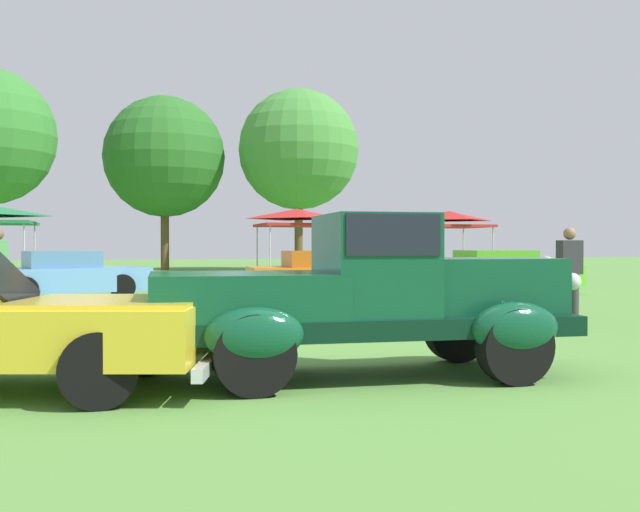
{
  "coord_description": "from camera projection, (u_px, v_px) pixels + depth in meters",
  "views": [
    {
      "loc": [
        -2.51,
        -7.38,
        1.39
      ],
      "look_at": [
        -0.16,
        1.24,
        1.24
      ],
      "focal_mm": 40.43,
      "sensor_mm": 36.0,
      "label": 1
    }
  ],
  "objects": [
    {
      "name": "ground_plane",
      "position": [
        364.0,
        372.0,
        7.8
      ],
      "size": [
        120.0,
        120.0,
        0.0
      ],
      "primitive_type": "plane",
      "color": "#568C3D"
    },
    {
      "name": "feature_pickup_truck",
      "position": [
        366.0,
        294.0,
        7.52
      ],
      "size": [
        4.47,
        1.98,
        1.7
      ],
      "color": "black",
      "rests_on": "ground_plane"
    },
    {
      "name": "show_car_skyblue",
      "position": [
        67.0,
        276.0,
        18.08
      ],
      "size": [
        4.15,
        2.68,
        1.22
      ],
      "color": "#669EDB",
      "rests_on": "ground_plane"
    },
    {
      "name": "show_car_orange",
      "position": [
        324.0,
        274.0,
        19.0
      ],
      "size": [
        4.06,
        1.8,
        1.22
      ],
      "color": "orange",
      "rests_on": "ground_plane"
    },
    {
      "name": "show_car_lime",
      "position": [
        500.0,
        272.0,
        20.31
      ],
      "size": [
        4.43,
        1.78,
        1.22
      ],
      "color": "#60C62D",
      "rests_on": "ground_plane"
    },
    {
      "name": "spectator_by_row",
      "position": [
        569.0,
        271.0,
        12.75
      ],
      "size": [
        0.41,
        0.26,
        1.69
      ],
      "color": "#383838",
      "rests_on": "ground_plane"
    },
    {
      "name": "canopy_tent_center_field",
      "position": [
        297.0,
        217.0,
        26.74
      ],
      "size": [
        2.83,
        2.83,
        2.71
      ],
      "color": "#B7B7BC",
      "rests_on": "ground_plane"
    },
    {
      "name": "canopy_tent_right_field",
      "position": [
        449.0,
        218.0,
        28.52
      ],
      "size": [
        2.77,
        2.77,
        2.71
      ],
      "color": "#B7B7BC",
      "rests_on": "ground_plane"
    },
    {
      "name": "treeline_center",
      "position": [
        165.0,
        157.0,
        38.13
      ],
      "size": [
        6.39,
        6.39,
        9.23
      ],
      "color": "brown",
      "rests_on": "ground_plane"
    },
    {
      "name": "treeline_mid_right",
      "position": [
        299.0,
        150.0,
        38.17
      ],
      "size": [
        6.38,
        6.38,
        9.61
      ],
      "color": "brown",
      "rests_on": "ground_plane"
    }
  ]
}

